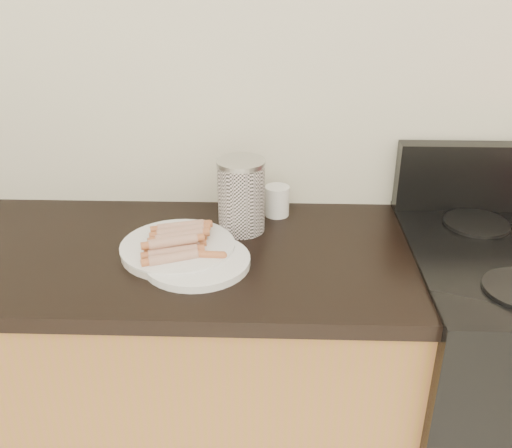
{
  "coord_description": "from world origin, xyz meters",
  "views": [
    {
      "loc": [
        0.04,
        0.4,
        1.62
      ],
      "look_at": [
        -0.0,
        1.62,
        1.01
      ],
      "focal_mm": 40.0,
      "sensor_mm": 36.0,
      "label": 1
    }
  ],
  "objects_px": {
    "side_plate": "(197,261)",
    "canister": "(241,196)",
    "mug": "(277,201)",
    "main_plate": "(178,249)"
  },
  "relations": [
    {
      "from": "canister",
      "to": "mug",
      "type": "xyz_separation_m",
      "value": [
        0.1,
        0.1,
        -0.06
      ]
    },
    {
      "from": "mug",
      "to": "canister",
      "type": "bearing_deg",
      "value": -134.67
    },
    {
      "from": "main_plate",
      "to": "mug",
      "type": "bearing_deg",
      "value": 42.92
    },
    {
      "from": "side_plate",
      "to": "canister",
      "type": "height_order",
      "value": "canister"
    },
    {
      "from": "main_plate",
      "to": "canister",
      "type": "relative_size",
      "value": 1.42
    },
    {
      "from": "canister",
      "to": "mug",
      "type": "bearing_deg",
      "value": 45.33
    },
    {
      "from": "main_plate",
      "to": "side_plate",
      "type": "xyz_separation_m",
      "value": [
        0.06,
        -0.06,
        -0.0
      ]
    },
    {
      "from": "mug",
      "to": "side_plate",
      "type": "bearing_deg",
      "value": -123.72
    },
    {
      "from": "main_plate",
      "to": "side_plate",
      "type": "bearing_deg",
      "value": -46.72
    },
    {
      "from": "main_plate",
      "to": "mug",
      "type": "distance_m",
      "value": 0.35
    }
  ]
}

